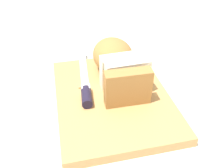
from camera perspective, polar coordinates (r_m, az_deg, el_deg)
ground_plane at (r=0.66m, az=-0.00°, el=-3.80°), size 3.00×3.00×0.00m
cutting_board at (r=0.66m, az=-0.00°, el=-2.99°), size 0.38×0.28×0.02m
bread_loaf at (r=0.68m, az=1.25°, el=4.57°), size 0.25×0.12×0.09m
bread_knife at (r=0.65m, az=-5.90°, el=-1.01°), size 0.30×0.05×0.03m
crumb_near_knife at (r=0.65m, az=-0.26°, el=-1.60°), size 0.01×0.01×0.01m
crumb_near_loaf at (r=0.68m, az=5.43°, el=0.24°), size 0.01×0.01×0.01m
crumb_stray_left at (r=0.67m, az=-7.31°, el=-0.73°), size 0.01×0.01×0.01m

